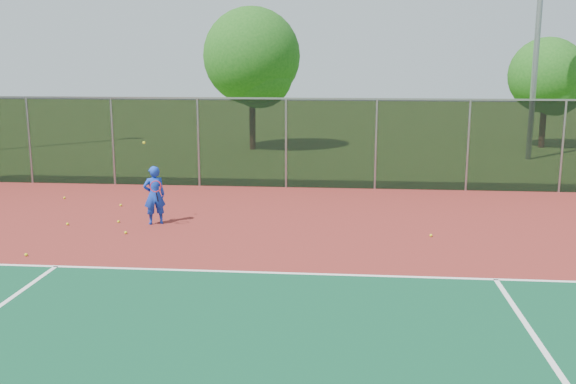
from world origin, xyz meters
name	(u,v)px	position (x,y,z in m)	size (l,w,h in m)	color
ground	(407,342)	(0.00, 0.00, 0.00)	(120.00, 120.00, 0.00)	#3B631C
court_apron	(397,295)	(0.00, 2.00, 0.01)	(30.00, 20.00, 0.02)	maroon
fence_back	(376,143)	(0.00, 12.00, 1.56)	(30.00, 0.06, 3.03)	black
tennis_player	(154,195)	(-5.97, 6.71, 0.80)	(0.67, 0.70, 2.18)	blue
practice_ball_0	(67,224)	(-8.23, 6.35, 0.06)	(0.07, 0.07, 0.07)	yellow
practice_ball_2	(431,235)	(1.13, 6.08, 0.06)	(0.07, 0.07, 0.07)	yellow
practice_ball_3	(118,222)	(-6.99, 6.73, 0.06)	(0.07, 0.07, 0.07)	yellow
practice_ball_4	(121,205)	(-7.61, 8.65, 0.06)	(0.07, 0.07, 0.07)	yellow
practice_ball_5	(126,233)	(-6.42, 5.66, 0.06)	(0.07, 0.07, 0.07)	yellow
practice_ball_6	(26,255)	(-7.99, 3.66, 0.06)	(0.07, 0.07, 0.07)	yellow
practice_ball_7	(64,198)	(-9.72, 9.49, 0.06)	(0.07, 0.07, 0.07)	yellow
tree_back_left	(254,61)	(-5.43, 21.38, 4.25)	(4.61, 4.61, 6.77)	#352013
tree_back_mid	(549,79)	(8.81, 23.38, 3.38)	(3.67, 3.67, 5.39)	#352013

